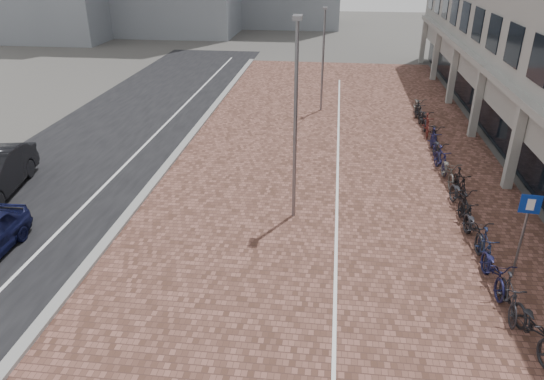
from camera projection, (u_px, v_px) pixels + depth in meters
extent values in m
plane|color=#474442|center=(240.00, 349.00, 11.86)|extent=(140.00, 140.00, 0.00)
cube|color=brown|center=(333.00, 160.00, 22.35)|extent=(14.50, 42.00, 0.04)
cube|color=black|center=(98.00, 149.00, 23.58)|extent=(8.00, 50.00, 0.03)
cube|color=gray|center=(179.00, 152.00, 23.12)|extent=(0.35, 42.00, 0.14)
cube|color=white|center=(139.00, 151.00, 23.35)|extent=(0.12, 44.00, 0.00)
cube|color=white|center=(338.00, 160.00, 22.31)|extent=(0.10, 30.00, 0.00)
cube|color=black|center=(494.00, 104.00, 24.32)|extent=(0.15, 38.00, 3.20)
cube|color=#999994|center=(497.00, 68.00, 23.58)|extent=(1.60, 38.00, 0.30)
cube|color=#999994|center=(515.00, 148.00, 19.06)|extent=(0.35, 0.35, 3.40)
cube|color=#999994|center=(477.00, 104.00, 24.41)|extent=(0.35, 0.35, 3.40)
cube|color=#999994|center=(453.00, 75.00, 29.77)|extent=(0.35, 0.35, 3.40)
cube|color=#999994|center=(436.00, 56.00, 35.13)|extent=(0.35, 0.35, 3.40)
cube|color=#999994|center=(423.00, 41.00, 40.48)|extent=(0.35, 0.35, 3.40)
cylinder|color=slate|center=(521.00, 240.00, 14.02)|extent=(0.07, 0.07, 2.39)
cube|color=navy|center=(530.00, 204.00, 13.49)|extent=(0.54, 0.10, 0.54)
cylinder|color=gray|center=(295.00, 126.00, 16.28)|extent=(0.12, 0.12, 6.69)
cylinder|color=slate|center=(323.00, 62.00, 27.95)|extent=(0.12, 0.12, 5.63)
imported|color=black|center=(534.00, 328.00, 11.76)|extent=(0.92, 2.04, 1.04)
imported|color=black|center=(509.00, 297.00, 12.81)|extent=(0.61, 1.78, 1.05)
imported|color=#131335|center=(494.00, 271.00, 13.85)|extent=(0.76, 2.00, 1.04)
imported|color=#141B37|center=(485.00, 248.00, 14.87)|extent=(0.60, 1.77, 1.05)
imported|color=black|center=(474.00, 229.00, 15.90)|extent=(0.82, 2.01, 1.04)
imported|color=black|center=(466.00, 212.00, 16.93)|extent=(0.55, 1.76, 1.05)
imported|color=black|center=(460.00, 197.00, 17.95)|extent=(0.93, 2.04, 1.04)
imported|color=black|center=(460.00, 183.00, 18.95)|extent=(0.59, 1.77, 1.05)
imported|color=#504D49|center=(448.00, 171.00, 20.01)|extent=(0.76, 2.00, 1.04)
imported|color=#16163C|center=(441.00, 160.00, 21.04)|extent=(0.69, 1.79, 1.05)
imported|color=black|center=(438.00, 150.00, 22.06)|extent=(0.83, 2.02, 1.04)
imported|color=#141334|center=(434.00, 141.00, 23.08)|extent=(0.55, 1.76, 1.05)
imported|color=black|center=(435.00, 133.00, 24.09)|extent=(0.88, 2.03, 1.04)
imported|color=#531A16|center=(427.00, 125.00, 25.13)|extent=(0.63, 1.78, 1.05)
imported|color=black|center=(425.00, 118.00, 26.16)|extent=(0.80, 2.01, 1.04)
imported|color=black|center=(418.00, 112.00, 27.20)|extent=(0.59, 1.77, 1.05)
imported|color=#585651|center=(418.00, 106.00, 28.21)|extent=(0.72, 1.98, 1.04)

